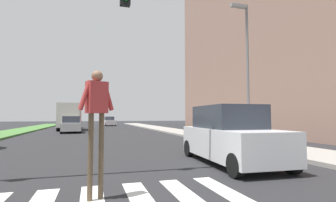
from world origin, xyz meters
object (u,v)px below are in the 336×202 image
object	(u,v)px
pedestrian_performer	(97,113)
truck_box_delivery	(70,116)
suv_crossing	(230,136)
sedan_distant	(73,122)
sedan_midblock	(71,125)
street_lamp_right	(246,61)
sedan_far_horizon	(109,121)

from	to	relation	value
pedestrian_performer	truck_box_delivery	bearing A→B (deg)	95.36
truck_box_delivery	pedestrian_performer	bearing A→B (deg)	-84.64
suv_crossing	sedan_distant	world-z (taller)	suv_crossing
sedan_midblock	truck_box_delivery	xyz separation A→B (m)	(-0.49, 4.90, 0.87)
suv_crossing	sedan_midblock	distance (m)	20.46
pedestrian_performer	sedan_midblock	distance (m)	22.11
street_lamp_right	sedan_far_horizon	xyz separation A→B (m)	(-4.85, 34.57, -3.84)
sedan_distant	sedan_midblock	bearing A→B (deg)	-87.20
sedan_midblock	truck_box_delivery	size ratio (longest dim) A/B	0.72
suv_crossing	sedan_distant	size ratio (longest dim) A/B	1.14
street_lamp_right	truck_box_delivery	xyz separation A→B (m)	(-10.32, 20.43, -2.96)
street_lamp_right	sedan_far_horizon	world-z (taller)	street_lamp_right
sedan_midblock	sedan_distant	size ratio (longest dim) A/B	1.08
street_lamp_right	truck_box_delivery	size ratio (longest dim) A/B	1.21
sedan_far_horizon	sedan_midblock	bearing A→B (deg)	-104.66
street_lamp_right	sedan_distant	size ratio (longest dim) A/B	1.83
suv_crossing	sedan_distant	distance (m)	30.54
suv_crossing	truck_box_delivery	world-z (taller)	truck_box_delivery
pedestrian_performer	sedan_distant	bearing A→B (deg)	94.49
sedan_distant	truck_box_delivery	distance (m)	5.49
sedan_midblock	sedan_distant	world-z (taller)	sedan_distant
pedestrian_performer	sedan_far_horizon	size ratio (longest dim) A/B	0.53
sedan_midblock	sedan_far_horizon	xyz separation A→B (m)	(4.98, 19.03, -0.01)
pedestrian_performer	truck_box_delivery	xyz separation A→B (m)	(-2.53, 26.90, -0.03)
pedestrian_performer	suv_crossing	size ratio (longest dim) A/B	0.53
pedestrian_performer	suv_crossing	distance (m)	5.21
sedan_midblock	truck_box_delivery	world-z (taller)	truck_box_delivery
sedan_midblock	sedan_distant	bearing A→B (deg)	92.80
pedestrian_performer	truck_box_delivery	size ratio (longest dim) A/B	0.40
street_lamp_right	sedan_far_horizon	size ratio (longest dim) A/B	1.59
pedestrian_performer	street_lamp_right	bearing A→B (deg)	39.66
suv_crossing	sedan_midblock	xyz separation A→B (m)	(-6.49, 19.41, -0.16)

